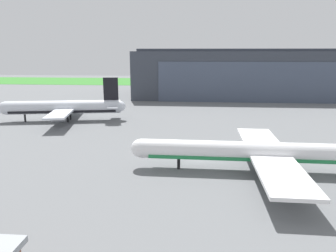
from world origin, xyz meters
TOP-DOWN VIEW (x-y plane):
  - ground_plane at (0.00, 0.00)m, footprint 440.00×440.00m
  - grass_field_strip at (0.00, 165.81)m, footprint 440.00×56.00m
  - maintenance_hangar at (21.71, 94.45)m, footprint 100.46×42.13m
  - airliner_far_left at (-41.02, 31.89)m, footprint 37.40×32.01m
  - airliner_near_right at (11.46, -6.51)m, footprint 47.10×36.00m

SIDE VIEW (x-z plane):
  - ground_plane at x=0.00m, z-range 0.00..0.00m
  - grass_field_strip at x=0.00m, z-range 0.00..0.08m
  - airliner_near_right at x=11.46m, z-range -2.13..9.27m
  - airliner_far_left at x=-41.02m, z-range -2.46..10.72m
  - maintenance_hangar at x=21.71m, z-range -0.46..21.73m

